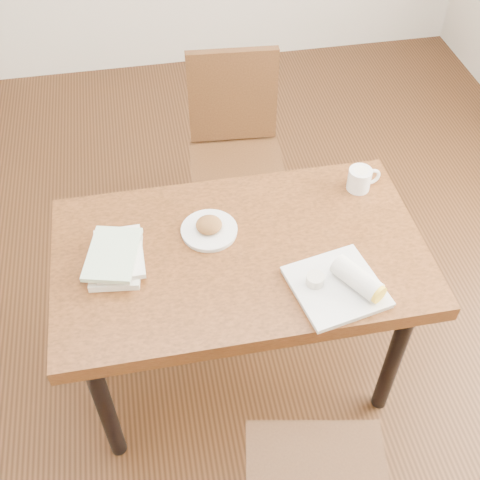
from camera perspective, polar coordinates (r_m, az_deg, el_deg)
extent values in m
cube|color=#472814|center=(2.64, 0.00, -11.97)|extent=(4.00, 5.00, 0.01)
cube|color=brown|center=(2.05, 0.00, -1.52)|extent=(1.26, 0.74, 0.06)
cylinder|color=black|center=(2.21, -12.71, -15.08)|extent=(0.06, 0.06, 0.69)
cylinder|color=black|center=(2.33, 14.41, -10.66)|extent=(0.06, 0.06, 0.69)
cylinder|color=black|center=(2.51, -13.14, -4.30)|extent=(0.06, 0.06, 0.69)
cylinder|color=black|center=(2.61, 10.34, -0.97)|extent=(0.06, 0.06, 0.69)
cylinder|color=#3F2612|center=(2.20, 1.34, -20.47)|extent=(0.04, 0.04, 0.45)
cylinder|color=#3F2612|center=(2.24, 11.20, -20.10)|extent=(0.04, 0.04, 0.45)
cylinder|color=#4F2F16|center=(3.08, 2.75, 5.74)|extent=(0.04, 0.04, 0.45)
cylinder|color=#4F2F16|center=(3.05, -3.98, 5.24)|extent=(0.04, 0.04, 0.45)
cylinder|color=#4F2F16|center=(2.82, 3.79, 0.92)|extent=(0.04, 0.04, 0.45)
cylinder|color=#4F2F16|center=(2.80, -3.51, 0.33)|extent=(0.04, 0.04, 0.45)
cube|color=#4F2F16|center=(2.77, -0.25, 6.83)|extent=(0.45, 0.45, 0.04)
cube|color=#4F2F16|center=(2.76, -0.71, 13.49)|extent=(0.40, 0.07, 0.45)
cylinder|color=white|center=(2.08, -2.93, 0.85)|extent=(0.19, 0.19, 0.01)
cylinder|color=white|center=(2.08, -2.94, 1.01)|extent=(0.20, 0.20, 0.01)
ellipsoid|color=#B27538|center=(2.06, -2.96, 1.45)|extent=(0.11, 0.11, 0.05)
cylinder|color=white|center=(2.26, 11.24, 5.66)|extent=(0.09, 0.09, 0.09)
torus|color=white|center=(2.28, 12.37, 5.88)|extent=(0.07, 0.02, 0.07)
cylinder|color=tan|center=(2.24, 11.39, 6.42)|extent=(0.08, 0.08, 0.01)
cylinder|color=#F2E5CC|center=(2.23, 11.40, 6.47)|extent=(0.05, 0.05, 0.00)
cube|color=white|center=(1.94, 9.09, -4.49)|extent=(0.31, 0.31, 0.02)
cube|color=white|center=(1.93, 9.13, -4.29)|extent=(0.32, 0.32, 0.01)
cylinder|color=white|center=(1.91, 11.02, -3.56)|extent=(0.14, 0.18, 0.07)
cylinder|color=yellow|center=(1.89, 12.92, -4.98)|extent=(0.06, 0.05, 0.06)
cylinder|color=silver|center=(1.91, 7.14, -3.75)|extent=(0.06, 0.06, 0.03)
cylinder|color=red|center=(1.90, 7.17, -3.52)|extent=(0.05, 0.05, 0.01)
cube|color=white|center=(2.02, -11.63, -1.98)|extent=(0.19, 0.25, 0.02)
cube|color=silver|center=(2.01, -11.39, -1.29)|extent=(0.16, 0.23, 0.02)
cube|color=#85BC7D|center=(1.99, -11.98, -1.31)|extent=(0.21, 0.26, 0.02)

